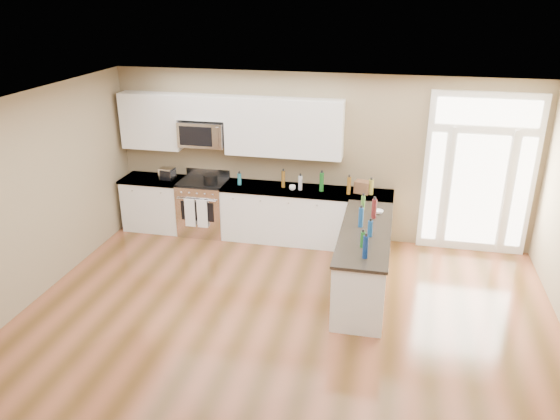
{
  "coord_description": "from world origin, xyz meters",
  "views": [
    {
      "loc": [
        1.24,
        -4.69,
        4.02
      ],
      "look_at": [
        -0.23,
        2.0,
        1.23
      ],
      "focal_mm": 35.0,
      "sensor_mm": 36.0,
      "label": 1
    }
  ],
  "objects_px": {
    "peninsula_cabinet": "(364,263)",
    "toaster_oven": "(167,174)",
    "kitchen_range": "(204,207)",
    "stockpot": "(210,179)"
  },
  "relations": [
    {
      "from": "peninsula_cabinet",
      "to": "kitchen_range",
      "type": "distance_m",
      "value": 3.23
    },
    {
      "from": "stockpot",
      "to": "kitchen_range",
      "type": "bearing_deg",
      "value": 148.41
    },
    {
      "from": "peninsula_cabinet",
      "to": "stockpot",
      "type": "xyz_separation_m",
      "value": [
        -2.7,
        1.33,
        0.61
      ]
    },
    {
      "from": "peninsula_cabinet",
      "to": "toaster_oven",
      "type": "bearing_deg",
      "value": 157.95
    },
    {
      "from": "kitchen_range",
      "to": "toaster_oven",
      "type": "distance_m",
      "value": 0.85
    },
    {
      "from": "kitchen_range",
      "to": "toaster_oven",
      "type": "height_order",
      "value": "toaster_oven"
    },
    {
      "from": "toaster_oven",
      "to": "peninsula_cabinet",
      "type": "bearing_deg",
      "value": -13.59
    },
    {
      "from": "peninsula_cabinet",
      "to": "toaster_oven",
      "type": "distance_m",
      "value": 3.85
    },
    {
      "from": "toaster_oven",
      "to": "stockpot",
      "type": "bearing_deg",
      "value": 2.07
    },
    {
      "from": "peninsula_cabinet",
      "to": "kitchen_range",
      "type": "relative_size",
      "value": 2.15
    }
  ]
}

